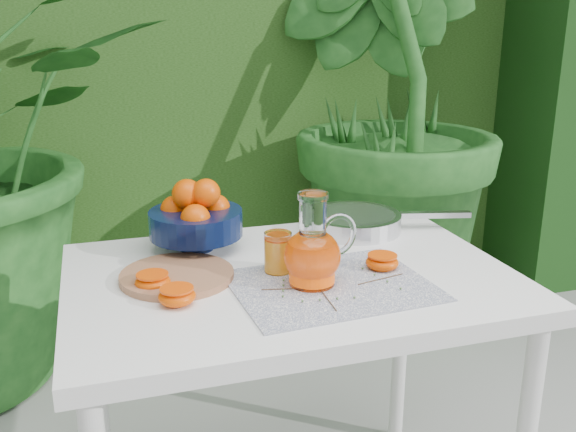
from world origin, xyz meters
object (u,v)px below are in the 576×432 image
object	(u,v)px
cutting_board	(177,276)
saute_pan	(355,221)
juice_pitcher	(313,253)
white_table	(291,306)
fruit_bowl	(196,217)

from	to	relation	value
cutting_board	saute_pan	bearing A→B (deg)	21.43
saute_pan	juice_pitcher	bearing A→B (deg)	-126.08
juice_pitcher	saute_pan	world-z (taller)	juice_pitcher
cutting_board	juice_pitcher	xyz separation A→B (m)	(0.28, -0.12, 0.07)
cutting_board	juice_pitcher	distance (m)	0.31
saute_pan	cutting_board	bearing A→B (deg)	-158.57
white_table	cutting_board	world-z (taller)	cutting_board
cutting_board	juice_pitcher	size ratio (longest dim) A/B	1.24
fruit_bowl	juice_pitcher	world-z (taller)	juice_pitcher
fruit_bowl	juice_pitcher	bearing A→B (deg)	-56.11
cutting_board	saute_pan	xyz separation A→B (m)	(0.51, 0.20, 0.02)
cutting_board	juice_pitcher	bearing A→B (deg)	-23.44
white_table	cutting_board	xyz separation A→B (m)	(-0.25, 0.04, 0.09)
fruit_bowl	saute_pan	size ratio (longest dim) A/B	0.56
white_table	fruit_bowl	xyz separation A→B (m)	(-0.18, 0.22, 0.17)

